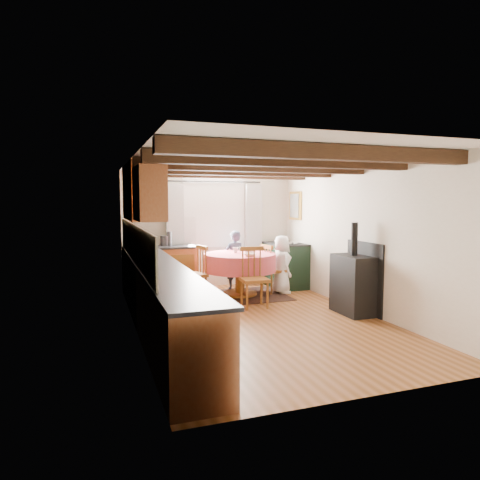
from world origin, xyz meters
name	(u,v)px	position (x,y,z in m)	size (l,w,h in m)	color
floor	(257,319)	(0.00, 0.00, 0.00)	(3.60, 5.50, 0.00)	#995D36
ceiling	(258,160)	(0.00, 0.00, 2.40)	(3.60, 5.50, 0.00)	white
wall_back	(210,230)	(0.00, 2.75, 1.20)	(3.60, 0.00, 2.40)	silver
wall_front	(370,269)	(0.00, -2.75, 1.20)	(3.60, 0.00, 2.40)	silver
wall_left	(135,245)	(-1.80, 0.00, 1.20)	(0.00, 5.50, 2.40)	silver
wall_right	(360,238)	(1.80, 0.00, 1.20)	(0.00, 5.50, 2.40)	silver
beam_a	(328,152)	(0.00, -2.00, 2.31)	(3.60, 0.16, 0.16)	#382412
beam_b	(287,161)	(0.00, -1.00, 2.31)	(3.60, 0.16, 0.16)	#382412
beam_c	(258,167)	(0.00, 0.00, 2.31)	(3.60, 0.16, 0.16)	#382412
beam_d	(236,171)	(0.00, 1.00, 2.31)	(3.60, 0.16, 0.16)	#382412
beam_e	(219,174)	(0.00, 2.00, 2.31)	(3.60, 0.16, 0.16)	#382412
splash_left	(134,243)	(-1.78, 0.30, 1.20)	(0.02, 4.50, 0.55)	beige
splash_back	(162,231)	(-1.00, 2.73, 1.20)	(1.40, 0.02, 0.55)	beige
base_cabinet_left	(158,299)	(-1.50, 0.00, 0.44)	(0.60, 5.30, 0.88)	brown
base_cabinet_back	(162,270)	(-1.05, 2.45, 0.44)	(1.30, 0.60, 0.88)	brown
worktop_left	(159,266)	(-1.48, 0.00, 0.90)	(0.64, 5.30, 0.04)	black
worktop_back	(162,247)	(-1.05, 2.43, 0.90)	(1.30, 0.64, 0.04)	black
wall_cabinet_glass	(137,192)	(-1.63, 1.20, 1.95)	(0.34, 1.80, 0.90)	brown
wall_cabinet_solid	(149,194)	(-1.63, -0.30, 1.90)	(0.34, 0.90, 0.70)	brown
window_frame	(214,211)	(0.10, 2.73, 1.60)	(1.34, 0.03, 1.54)	white
window_pane	(214,211)	(0.10, 2.74, 1.60)	(1.20, 0.01, 1.40)	white
curtain_left	(175,236)	(-0.75, 2.65, 1.10)	(0.35, 0.10, 2.10)	#B9B9B9
curtain_right	(253,234)	(0.95, 2.65, 1.10)	(0.35, 0.10, 2.10)	#B9B9B9
curtain_rod	(215,182)	(0.10, 2.65, 2.20)	(0.03, 0.03, 2.00)	black
wall_picture	(295,206)	(1.77, 2.30, 1.70)	(0.04, 0.50, 0.60)	gold
wall_plate	(257,206)	(1.05, 2.72, 1.70)	(0.30, 0.30, 0.02)	silver
rug	(240,296)	(0.27, 1.59, 0.01)	(1.73, 1.35, 0.01)	black
dining_table	(240,275)	(0.27, 1.59, 0.41)	(1.35, 1.35, 0.82)	#BB3B67
chair_near	(254,277)	(0.23, 0.72, 0.51)	(0.44, 0.46, 1.03)	brown
chair_left	(193,273)	(-0.62, 1.59, 0.50)	(0.43, 0.45, 0.99)	brown
chair_right	(273,268)	(1.00, 1.68, 0.48)	(0.41, 0.43, 0.96)	brown
aga_range	(285,264)	(1.47, 2.15, 0.47)	(0.66, 1.03, 0.95)	black
cast_iron_stove	(354,268)	(1.58, -0.18, 0.73)	(0.44, 0.73, 1.46)	black
child_far	(234,260)	(0.39, 2.27, 0.60)	(0.44, 0.29, 1.20)	#292F41
child_right	(282,264)	(1.14, 1.60, 0.57)	(0.55, 0.36, 1.13)	white
bowl_a	(250,255)	(0.31, 1.16, 0.85)	(0.23, 0.23, 0.06)	silver
bowl_b	(249,251)	(0.46, 1.60, 0.85)	(0.20, 0.20, 0.06)	silver
cup	(236,250)	(0.24, 1.75, 0.87)	(0.11, 0.11, 0.10)	silver
canister_tall	(148,241)	(-1.32, 2.46, 1.03)	(0.13, 0.13, 0.23)	#262628
canister_wide	(165,241)	(-0.99, 2.47, 1.02)	(0.18, 0.18, 0.20)	#262628
canister_slim	(169,239)	(-0.91, 2.44, 1.06)	(0.10, 0.10, 0.28)	#262628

